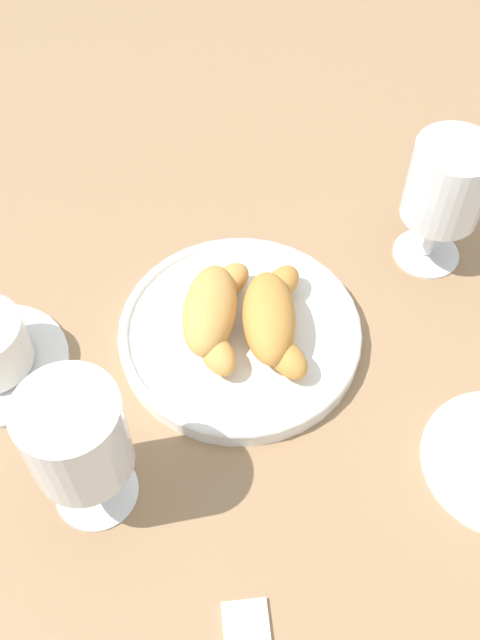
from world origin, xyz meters
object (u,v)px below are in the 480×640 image
object	(u,v)px
croissant_large	(213,311)
sugar_packet	(247,635)
pastry_plate	(240,332)
juice_glass_right	(76,439)
croissant_small	(274,316)
juice_glass_left	(446,187)

from	to	relation	value
croissant_large	sugar_packet	distance (m)	0.27
pastry_plate	juice_glass_right	size ratio (longest dim) A/B	1.62
pastry_plate	croissant_small	xyz separation A→B (m)	(-0.01, 0.03, 0.03)
croissant_large	croissant_small	size ratio (longest dim) A/B	1.05
pastry_plate	juice_glass_right	bearing A→B (deg)	-9.58
croissant_large	juice_glass_left	distance (m)	0.25
juice_glass_left	sugar_packet	world-z (taller)	juice_glass_left
pastry_plate	juice_glass_left	size ratio (longest dim) A/B	1.62
juice_glass_right	juice_glass_left	bearing A→B (deg)	157.82
sugar_packet	juice_glass_left	bearing A→B (deg)	147.24
croissant_small	juice_glass_right	bearing A→B (deg)	-16.67
juice_glass_right	croissant_small	bearing A→B (deg)	163.33
pastry_plate	croissant_small	bearing A→B (deg)	112.36
croissant_large	sugar_packet	bearing A→B (deg)	34.04
croissant_large	juice_glass_right	xyz separation A→B (m)	(0.18, -0.01, 0.06)
pastry_plate	croissant_small	distance (m)	0.04
croissant_small	juice_glass_left	distance (m)	0.20
juice_glass_left	juice_glass_right	distance (m)	0.40
pastry_plate	croissant_large	distance (m)	0.04
juice_glass_left	juice_glass_right	xyz separation A→B (m)	(0.37, -0.15, 0.00)
juice_glass_right	pastry_plate	bearing A→B (deg)	170.42
croissant_small	juice_glass_left	bearing A→B (deg)	151.88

